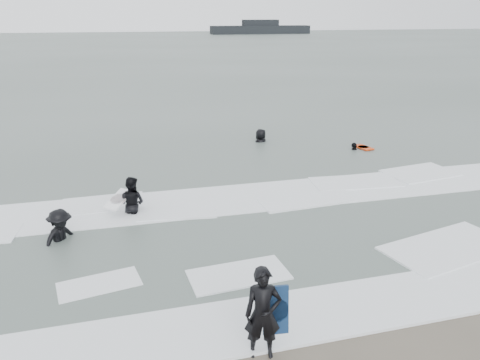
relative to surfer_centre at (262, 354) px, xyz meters
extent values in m
plane|color=brown|center=(1.21, 1.50, 0.00)|extent=(320.00, 320.00, 0.00)
plane|color=#47544C|center=(1.21, 81.50, 0.06)|extent=(320.00, 320.00, 0.00)
imported|color=black|center=(0.00, 0.00, 0.00)|extent=(0.75, 0.57, 1.83)
imported|color=black|center=(-2.12, 7.25, 0.00)|extent=(1.09, 1.03, 1.78)
imported|color=black|center=(-4.10, 5.70, 0.00)|extent=(1.31, 1.32, 1.83)
imported|color=black|center=(8.07, 12.11, 0.00)|extent=(0.97, 0.64, 1.54)
imported|color=black|center=(4.28, 14.55, 0.00)|extent=(1.06, 0.94, 1.83)
cube|color=white|center=(1.21, 0.90, 0.03)|extent=(30.03, 2.32, 0.07)
cube|color=white|center=(1.21, 7.50, 0.04)|extent=(30.00, 2.60, 0.09)
cube|color=black|center=(40.10, 136.10, 1.25)|extent=(30.19, 5.39, 2.37)
cube|color=black|center=(40.10, 136.10, 3.29)|extent=(10.78, 3.23, 1.73)
camera|label=1|loc=(-2.14, -6.81, 6.01)|focal=35.00mm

